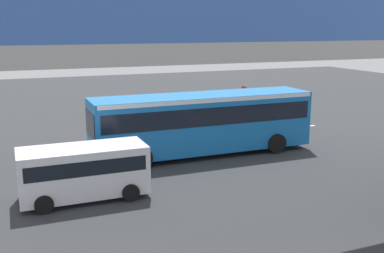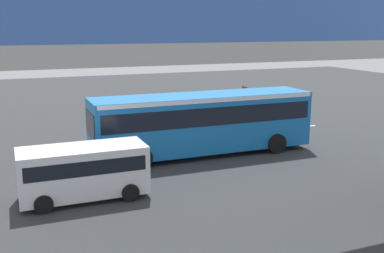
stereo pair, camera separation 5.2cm
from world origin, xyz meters
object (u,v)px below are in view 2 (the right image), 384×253
traffic_sign (244,100)px  pedestrian (268,118)px  city_bus (203,119)px  parked_van (83,169)px

traffic_sign → pedestrian: bearing=132.7°
city_bus → parked_van: bearing=30.6°
city_bus → pedestrian: bearing=-151.2°
pedestrian → traffic_sign: bearing=-47.3°
pedestrian → traffic_sign: 1.92m
parked_van → pedestrian: bearing=-150.2°
parked_van → pedestrian: (-12.67, -7.24, -0.30)m
parked_van → city_bus: bearing=-149.4°
pedestrian → traffic_sign: traffic_sign is taller
city_bus → traffic_sign: 6.57m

